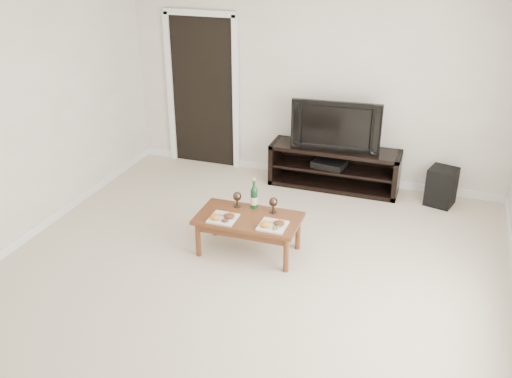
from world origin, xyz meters
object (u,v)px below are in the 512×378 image
object	(u,v)px
television	(337,124)
coffee_table	(249,235)
media_console	(334,168)
subwoofer	(441,187)

from	to	relation	value
television	coffee_table	bearing A→B (deg)	-109.23
coffee_table	media_console	bearing A→B (deg)	75.21
television	subwoofer	xyz separation A→B (m)	(1.34, -0.05, -0.64)
media_console	coffee_table	distance (m)	1.95
television	coffee_table	size ratio (longest dim) A/B	1.05
subwoofer	coffee_table	bearing A→B (deg)	-119.98
subwoofer	television	bearing A→B (deg)	-167.16
media_console	television	bearing A→B (deg)	0.00
subwoofer	coffee_table	xyz separation A→B (m)	(-1.84, -1.83, -0.03)
television	coffee_table	xyz separation A→B (m)	(-0.50, -1.89, -0.66)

